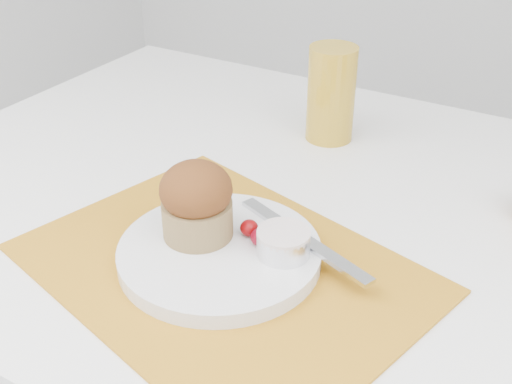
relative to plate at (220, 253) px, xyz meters
The scene contains 9 objects.
placemat 0.02m from the plate, 44.46° to the right, with size 0.43×0.31×0.00m, color #BB7A1A.
plate is the anchor object (origin of this frame).
ramekin 0.07m from the plate, 19.67° to the left, with size 0.06×0.06×0.02m, color silver.
cream 0.08m from the plate, 19.67° to the left, with size 0.06×0.06×0.01m, color silver.
raspberry_near 0.04m from the plate, 64.41° to the left, with size 0.02×0.02×0.02m, color #550204.
raspberry_far 0.05m from the plate, 35.16° to the left, with size 0.02×0.02×0.02m, color #4F020D.
butter_knife 0.09m from the plate, 36.93° to the left, with size 0.20×0.02×0.01m, color #B7BAC1.
juice_glass 0.35m from the plate, 94.55° to the left, with size 0.07×0.07×0.14m, color gold.
muffin 0.06m from the plate, 166.52° to the left, with size 0.10×0.10×0.09m.
Camera 1 is at (0.27, -0.59, 1.19)m, focal length 45.00 mm.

